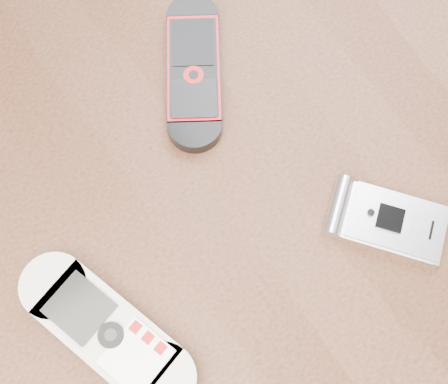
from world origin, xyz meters
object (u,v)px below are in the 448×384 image
at_px(nokia_white, 107,331).
at_px(motorola_razr, 392,222).
at_px(nokia_black_red, 194,70).
at_px(table, 220,236).

distance_m(nokia_white, motorola_razr, 0.23).
bearing_deg(nokia_white, motorola_razr, -30.18).
height_order(nokia_white, nokia_black_red, nokia_white).
height_order(table, nokia_white, nokia_white).
distance_m(table, motorola_razr, 0.17).
bearing_deg(motorola_razr, nokia_black_red, 66.71).
bearing_deg(table, nokia_black_red, 65.86).
bearing_deg(nokia_black_red, nokia_white, -107.22).
distance_m(table, nokia_black_red, 0.16).
bearing_deg(table, nokia_white, -162.73).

